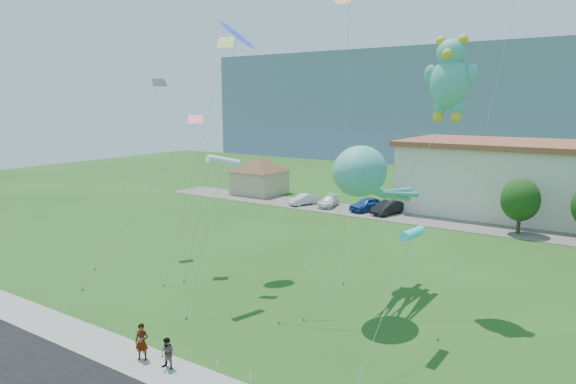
{
  "coord_description": "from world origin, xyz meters",
  "views": [
    {
      "loc": [
        18.19,
        -18.02,
        12.49
      ],
      "look_at": [
        0.81,
        8.0,
        7.02
      ],
      "focal_mm": 32.0,
      "sensor_mm": 36.0,
      "label": 1
    }
  ],
  "objects_px": {
    "pedestrian_left": "(142,342)",
    "parked_car_black": "(388,207)",
    "parked_car_white": "(329,201)",
    "parked_car_blue": "(367,204)",
    "pedestrian_right": "(168,354)",
    "pavilion": "(259,172)",
    "octopus_kite": "(367,179)",
    "teddy_bear_kite": "(450,77)",
    "parked_car_silver": "(303,199)"
  },
  "relations": [
    {
      "from": "pedestrian_right",
      "to": "teddy_bear_kite",
      "type": "distance_m",
      "value": 21.92
    },
    {
      "from": "octopus_kite",
      "to": "teddy_bear_kite",
      "type": "relative_size",
      "value": 0.62
    },
    {
      "from": "parked_car_silver",
      "to": "teddy_bear_kite",
      "type": "distance_m",
      "value": 34.61
    },
    {
      "from": "pedestrian_left",
      "to": "octopus_kite",
      "type": "relative_size",
      "value": 0.18
    },
    {
      "from": "pavilion",
      "to": "parked_car_silver",
      "type": "height_order",
      "value": "pavilion"
    },
    {
      "from": "parked_car_blue",
      "to": "parked_car_black",
      "type": "relative_size",
      "value": 1.0
    },
    {
      "from": "pedestrian_left",
      "to": "parked_car_black",
      "type": "distance_m",
      "value": 38.08
    },
    {
      "from": "pedestrian_left",
      "to": "parked_car_silver",
      "type": "distance_m",
      "value": 39.8
    },
    {
      "from": "pedestrian_left",
      "to": "teddy_bear_kite",
      "type": "height_order",
      "value": "teddy_bear_kite"
    },
    {
      "from": "parked_car_black",
      "to": "parked_car_blue",
      "type": "bearing_deg",
      "value": -172.82
    },
    {
      "from": "pedestrian_left",
      "to": "parked_car_silver",
      "type": "relative_size",
      "value": 0.47
    },
    {
      "from": "parked_car_black",
      "to": "octopus_kite",
      "type": "distance_m",
      "value": 28.23
    },
    {
      "from": "pedestrian_left",
      "to": "parked_car_white",
      "type": "distance_m",
      "value": 39.56
    },
    {
      "from": "pavilion",
      "to": "octopus_kite",
      "type": "bearing_deg",
      "value": -43.99
    },
    {
      "from": "octopus_kite",
      "to": "parked_car_silver",
      "type": "bearing_deg",
      "value": 128.83
    },
    {
      "from": "pedestrian_left",
      "to": "parked_car_silver",
      "type": "bearing_deg",
      "value": 84.21
    },
    {
      "from": "octopus_kite",
      "to": "teddy_bear_kite",
      "type": "distance_m",
      "value": 7.81
    },
    {
      "from": "parked_car_silver",
      "to": "teddy_bear_kite",
      "type": "xyz_separation_m",
      "value": [
        23.65,
        -21.49,
        13.29
      ]
    },
    {
      "from": "pedestrian_right",
      "to": "octopus_kite",
      "type": "relative_size",
      "value": 0.15
    },
    {
      "from": "pavilion",
      "to": "parked_car_white",
      "type": "distance_m",
      "value": 12.9
    },
    {
      "from": "pedestrian_right",
      "to": "parked_car_white",
      "type": "relative_size",
      "value": 0.35
    },
    {
      "from": "pavilion",
      "to": "teddy_bear_kite",
      "type": "relative_size",
      "value": 0.56
    },
    {
      "from": "teddy_bear_kite",
      "to": "pedestrian_right",
      "type": "bearing_deg",
      "value": -116.72
    },
    {
      "from": "parked_car_white",
      "to": "parked_car_blue",
      "type": "distance_m",
      "value": 4.95
    },
    {
      "from": "parked_car_silver",
      "to": "parked_car_blue",
      "type": "distance_m",
      "value": 8.16
    },
    {
      "from": "parked_car_silver",
      "to": "teddy_bear_kite",
      "type": "height_order",
      "value": "teddy_bear_kite"
    },
    {
      "from": "pedestrian_left",
      "to": "parked_car_white",
      "type": "xyz_separation_m",
      "value": [
        -10.9,
        38.03,
        -0.32
      ]
    },
    {
      "from": "parked_car_silver",
      "to": "octopus_kite",
      "type": "distance_m",
      "value": 32.87
    },
    {
      "from": "parked_car_silver",
      "to": "octopus_kite",
      "type": "xyz_separation_m",
      "value": [
        20.1,
        -24.97,
        7.28
      ]
    },
    {
      "from": "parked_car_blue",
      "to": "pedestrian_left",
      "type": "bearing_deg",
      "value": -62.63
    },
    {
      "from": "pedestrian_right",
      "to": "pavilion",
      "type": "bearing_deg",
      "value": 114.87
    },
    {
      "from": "pavilion",
      "to": "octopus_kite",
      "type": "height_order",
      "value": "octopus_kite"
    },
    {
      "from": "pedestrian_left",
      "to": "octopus_kite",
      "type": "xyz_separation_m",
      "value": [
        6.04,
        12.26,
        6.96
      ]
    },
    {
      "from": "parked_car_black",
      "to": "octopus_kite",
      "type": "relative_size",
      "value": 0.45
    },
    {
      "from": "teddy_bear_kite",
      "to": "parked_car_blue",
      "type": "bearing_deg",
      "value": 124.65
    },
    {
      "from": "pedestrian_right",
      "to": "parked_car_white",
      "type": "xyz_separation_m",
      "value": [
        -12.61,
        37.96,
        -0.17
      ]
    },
    {
      "from": "pedestrian_left",
      "to": "parked_car_black",
      "type": "bearing_deg",
      "value": 68.36
    },
    {
      "from": "parked_car_white",
      "to": "parked_car_blue",
      "type": "height_order",
      "value": "parked_car_blue"
    },
    {
      "from": "pedestrian_left",
      "to": "teddy_bear_kite",
      "type": "bearing_deg",
      "value": 32.16
    },
    {
      "from": "parked_car_white",
      "to": "parked_car_silver",
      "type": "bearing_deg",
      "value": -179.37
    },
    {
      "from": "parked_car_silver",
      "to": "octopus_kite",
      "type": "relative_size",
      "value": 0.39
    },
    {
      "from": "parked_car_white",
      "to": "parked_car_black",
      "type": "distance_m",
      "value": 7.69
    },
    {
      "from": "parked_car_black",
      "to": "teddy_bear_kite",
      "type": "height_order",
      "value": "teddy_bear_kite"
    },
    {
      "from": "teddy_bear_kite",
      "to": "parked_car_black",
      "type": "bearing_deg",
      "value": 119.98
    },
    {
      "from": "parked_car_silver",
      "to": "teddy_bear_kite",
      "type": "bearing_deg",
      "value": -23.51
    },
    {
      "from": "pedestrian_left",
      "to": "parked_car_silver",
      "type": "height_order",
      "value": "pedestrian_left"
    },
    {
      "from": "pavilion",
      "to": "parked_car_white",
      "type": "height_order",
      "value": "pavilion"
    },
    {
      "from": "octopus_kite",
      "to": "parked_car_black",
      "type": "bearing_deg",
      "value": 109.82
    },
    {
      "from": "parked_car_silver",
      "to": "octopus_kite",
      "type": "height_order",
      "value": "octopus_kite"
    },
    {
      "from": "pavilion",
      "to": "parked_car_black",
      "type": "distance_m",
      "value": 20.41
    }
  ]
}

